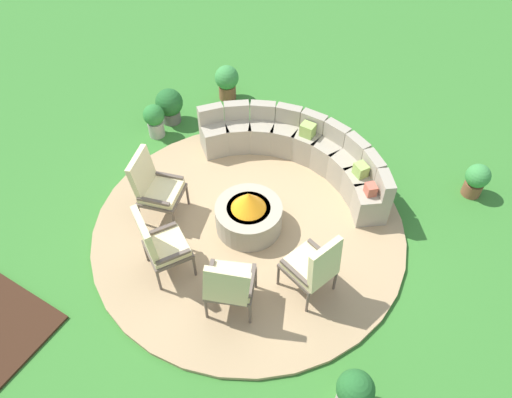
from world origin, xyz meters
TOP-DOWN VIEW (x-y plane):
  - ground_plane at (0.00, 0.00)m, footprint 24.00×24.00m
  - patio_circle at (0.00, 0.00)m, footprint 4.45×4.45m
  - fire_pit at (0.00, 0.00)m, footprint 0.94×0.94m
  - curved_stone_bench at (0.05, 1.48)m, footprint 3.32×1.22m
  - lounge_chair_front_left at (-1.26, -0.44)m, footprint 0.71×0.70m
  - lounge_chair_front_right at (-0.57, -1.21)m, footprint 0.74×0.76m
  - lounge_chair_back_left at (0.49, -1.24)m, footprint 0.74×0.73m
  - lounge_chair_back_right at (1.23, -0.51)m, footprint 0.71×0.68m
  - potted_plant_0 at (-2.47, 1.42)m, footprint 0.48×0.48m
  - potted_plant_1 at (-1.99, 2.51)m, footprint 0.44×0.44m
  - potted_plant_2 at (2.24, -1.55)m, footprint 0.41×0.41m
  - potted_plant_3 at (2.57, 2.34)m, footprint 0.36×0.36m
  - potted_plant_4 at (-2.46, 0.98)m, footprint 0.36×0.36m

SIDE VIEW (x-z plane):
  - ground_plane at x=0.00m, z-range 0.00..0.00m
  - patio_circle at x=0.00m, z-range 0.00..0.06m
  - potted_plant_3 at x=2.57m, z-range 0.03..0.59m
  - fire_pit at x=0.00m, z-range -0.02..0.66m
  - potted_plant_4 at x=-2.46m, z-range 0.04..0.64m
  - potted_plant_2 at x=2.24m, z-range 0.02..0.67m
  - potted_plant_0 at x=-2.47m, z-range 0.03..0.67m
  - potted_plant_1 at x=-1.99m, z-range 0.04..0.70m
  - curved_stone_bench at x=0.05m, z-range -0.01..0.76m
  - lounge_chair_back_left at x=0.49m, z-range 0.09..1.11m
  - lounge_chair_back_right at x=1.23m, z-range 0.08..1.14m
  - lounge_chair_front_left at x=-1.26m, z-range 0.08..1.16m
  - lounge_chair_front_right at x=-0.57m, z-range 0.06..1.24m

